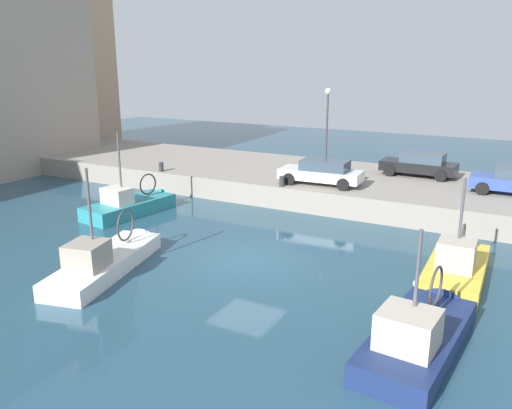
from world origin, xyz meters
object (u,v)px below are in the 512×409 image
at_px(fishing_boat_navy, 421,341).
at_px(quay_streetlamp, 327,115).
at_px(parked_car_white, 322,172).
at_px(mooring_bollard_north, 161,167).
at_px(fishing_boat_teal, 135,210).
at_px(parked_car_black, 420,164).
at_px(mooring_bollard_mid, 282,181).
at_px(fishing_boat_yellow, 457,272).
at_px(fishing_boat_white, 110,265).

height_order(fishing_boat_navy, quay_streetlamp, quay_streetlamp).
xyz_separation_m(parked_car_white, mooring_bollard_north, (-1.36, 9.70, -0.41)).
xyz_separation_m(fishing_boat_teal, parked_car_black, (10.32, -12.19, 1.80)).
bearing_deg(mooring_bollard_north, parked_car_white, -82.02).
bearing_deg(parked_car_black, parked_car_white, 137.96).
bearing_deg(fishing_boat_teal, mooring_bollard_north, 20.91).
relative_size(parked_car_black, mooring_bollard_mid, 7.66).
height_order(mooring_bollard_mid, mooring_bollard_north, same).
bearing_deg(quay_streetlamp, fishing_boat_navy, -150.85).
bearing_deg(parked_car_black, mooring_bollard_mid, 135.54).
bearing_deg(fishing_boat_teal, parked_car_black, -49.75).
bearing_deg(mooring_bollard_mid, fishing_boat_teal, 124.50).
height_order(fishing_boat_yellow, fishing_boat_teal, fishing_boat_teal).
relative_size(fishing_boat_teal, quay_streetlamp, 1.20).
height_order(fishing_boat_white, fishing_boat_yellow, fishing_boat_white).
bearing_deg(fishing_boat_yellow, parked_car_white, 50.85).
height_order(fishing_boat_teal, mooring_bollard_mid, fishing_boat_teal).
xyz_separation_m(fishing_boat_navy, mooring_bollard_mid, (10.65, 9.37, 1.33)).
xyz_separation_m(fishing_boat_yellow, mooring_bollard_mid, (5.01, 9.53, 1.34)).
height_order(fishing_boat_navy, mooring_bollard_mid, fishing_boat_navy).
height_order(fishing_boat_white, mooring_bollard_mid, fishing_boat_white).
height_order(fishing_boat_navy, mooring_bollard_north, fishing_boat_navy).
bearing_deg(parked_car_black, fishing_boat_white, 154.25).
bearing_deg(mooring_bollard_north, mooring_bollard_mid, -90.00).
xyz_separation_m(parked_car_black, mooring_bollard_north, (-5.97, 13.86, -0.43)).
height_order(fishing_boat_navy, parked_car_white, fishing_boat_navy).
xyz_separation_m(parked_car_white, mooring_bollard_mid, (-1.36, 1.70, -0.41)).
relative_size(fishing_boat_navy, mooring_bollard_north, 11.12).
distance_m(parked_car_black, quay_streetlamp, 6.14).
bearing_deg(fishing_boat_teal, fishing_boat_white, -145.83).
relative_size(fishing_boat_yellow, mooring_bollard_mid, 10.61).
xyz_separation_m(parked_car_black, mooring_bollard_mid, (-5.97, 5.86, -0.43)).
distance_m(parked_car_white, quay_streetlamp, 5.20).
relative_size(fishing_boat_teal, mooring_bollard_north, 10.55).
xyz_separation_m(mooring_bollard_mid, quay_streetlamp, (5.65, -0.28, 2.98)).
bearing_deg(mooring_bollard_north, fishing_boat_teal, -159.09).
height_order(fishing_boat_teal, parked_car_white, fishing_boat_teal).
distance_m(mooring_bollard_mid, mooring_bollard_north, 8.00).
height_order(fishing_boat_white, fishing_boat_teal, fishing_boat_teal).
relative_size(fishing_boat_teal, mooring_bollard_mid, 10.55).
bearing_deg(quay_streetlamp, mooring_bollard_mid, 177.18).
bearing_deg(mooring_bollard_north, parked_car_black, -66.70).
relative_size(parked_car_black, quay_streetlamp, 0.87).
bearing_deg(mooring_bollard_mid, mooring_bollard_north, 90.00).
height_order(fishing_boat_yellow, fishing_boat_navy, fishing_boat_yellow).
height_order(fishing_boat_yellow, quay_streetlamp, quay_streetlamp).
height_order(fishing_boat_white, parked_car_black, fishing_boat_white).
relative_size(fishing_boat_navy, parked_car_white, 1.38).
height_order(fishing_boat_navy, parked_car_black, fishing_boat_navy).
relative_size(fishing_boat_white, mooring_bollard_mid, 12.48).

